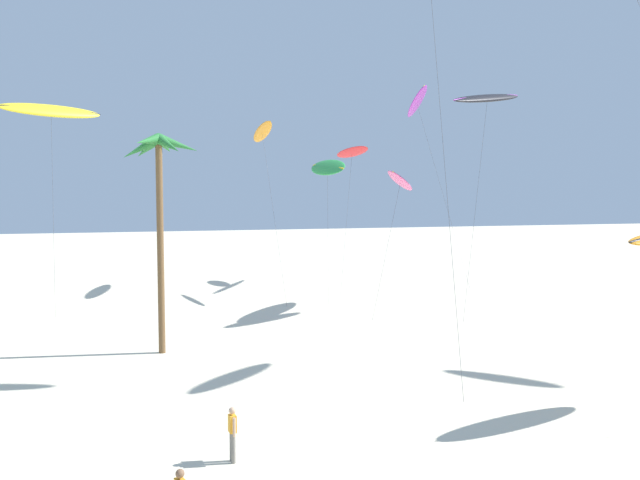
% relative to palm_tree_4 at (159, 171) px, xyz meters
% --- Properties ---
extents(palm_tree_4, '(3.93, 3.89, 11.08)m').
position_rel_palm_tree_4_xyz_m(palm_tree_4, '(0.00, 0.00, 0.00)').
color(palm_tree_4, brown).
rests_on(palm_tree_4, ground).
extents(flying_kite_2, '(6.19, 7.66, 9.97)m').
position_rel_palm_tree_4_xyz_m(flying_kite_2, '(16.92, 7.82, -0.23)').
color(flying_kite_2, '#EA5193').
rests_on(flying_kite_2, ground).
extents(flying_kite_3, '(2.09, 6.42, 11.19)m').
position_rel_palm_tree_4_xyz_m(flying_kite_3, '(13.76, 14.36, 0.97)').
color(flying_kite_3, green).
rests_on(flying_kite_3, ground).
extents(flying_kite_6, '(7.43, 4.38, 15.37)m').
position_rel_palm_tree_4_xyz_m(flying_kite_6, '(21.54, 4.31, 5.21)').
color(flying_kite_6, black).
rests_on(flying_kite_6, ground).
extents(flying_kite_7, '(1.52, 13.89, 14.30)m').
position_rel_palm_tree_4_xyz_m(flying_kite_7, '(10.06, 20.88, 4.19)').
color(flying_kite_7, orange).
rests_on(flying_kite_7, ground).
extents(flying_kite_8, '(5.16, 10.24, 12.75)m').
position_rel_palm_tree_4_xyz_m(flying_kite_8, '(18.99, 22.72, 2.81)').
color(flying_kite_8, red).
rests_on(flying_kite_8, ground).
extents(flying_kite_9, '(6.68, 4.09, 14.30)m').
position_rel_palm_tree_4_xyz_m(flying_kite_9, '(-6.04, 13.95, 4.47)').
color(flying_kite_9, yellow).
rests_on(flying_kite_9, ground).
extents(flying_kite_10, '(4.78, 9.31, 17.81)m').
position_rel_palm_tree_4_xyz_m(flying_kite_10, '(24.08, 19.71, 7.20)').
color(flying_kite_10, purple).
rests_on(flying_kite_10, ground).
extents(person_far_watcher, '(0.22, 0.51, 1.68)m').
position_rel_palm_tree_4_xyz_m(person_far_watcher, '(1.05, -14.34, -8.31)').
color(person_far_watcher, slate).
rests_on(person_far_watcher, ground).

